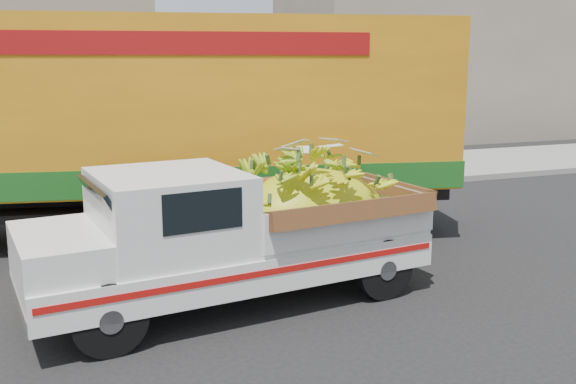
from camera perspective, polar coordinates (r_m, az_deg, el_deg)
name	(u,v)px	position (r m, az deg, el deg)	size (l,w,h in m)	color
ground	(236,304)	(8.45, -4.66, -9.90)	(100.00, 100.00, 0.00)	black
curb	(156,202)	(14.26, -11.69, -0.84)	(60.00, 0.25, 0.15)	gray
sidewalk	(141,185)	(16.30, -12.90, 0.63)	(60.00, 4.00, 0.14)	gray
building_right	(457,63)	(27.92, 14.76, 11.05)	(14.00, 6.00, 6.00)	gray
pickup_truck	(258,227)	(8.37, -2.66, -3.17)	(5.28, 2.48, 1.78)	black
semi_trailer	(110,119)	(11.41, -15.50, 6.31)	(12.09, 4.87, 3.80)	black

